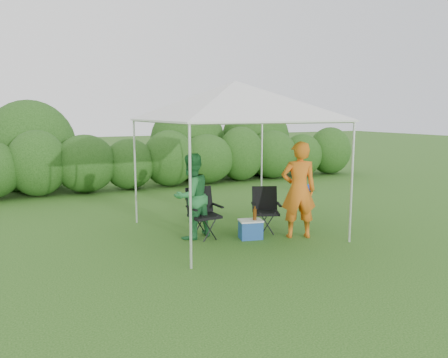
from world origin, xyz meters
name	(u,v)px	position (x,y,z in m)	size (l,w,h in m)	color
ground	(247,238)	(0.00, 0.00, 0.00)	(70.00, 70.00, 0.00)	#376620
hedge	(151,160)	(0.04, 6.00, 0.83)	(15.28, 1.53, 1.80)	#2A561B
canopy	(235,101)	(0.00, 0.50, 2.46)	(3.10, 3.10, 2.83)	silver
chair_right	(265,206)	(0.55, 0.28, 0.48)	(0.64, 0.62, 0.85)	black
chair_left	(203,209)	(-0.68, 0.45, 0.51)	(0.58, 0.53, 0.91)	black
man	(299,190)	(0.86, -0.34, 0.88)	(0.64, 0.42, 1.75)	orange
woman	(191,196)	(-0.89, 0.47, 0.77)	(0.75, 0.58, 1.54)	#27783B
cooler	(251,229)	(0.04, -0.05, 0.17)	(0.47, 0.39, 0.35)	#214E97
bottle	(255,213)	(0.10, -0.09, 0.47)	(0.07, 0.07, 0.25)	#592D0C
lawn_toy	(302,187)	(3.77, 3.49, 0.13)	(0.54, 0.45, 0.27)	gold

